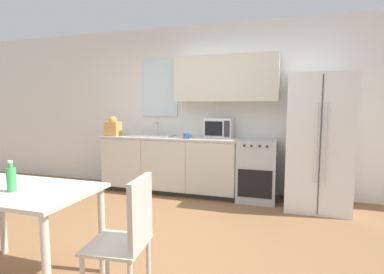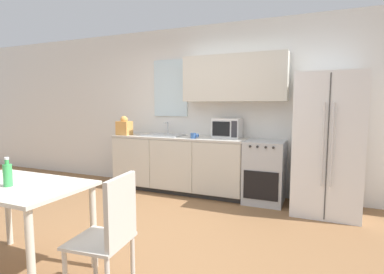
% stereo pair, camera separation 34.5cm
% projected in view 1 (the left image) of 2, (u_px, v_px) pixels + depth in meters
% --- Properties ---
extents(ground_plane, '(12.00, 12.00, 0.00)m').
position_uv_depth(ground_plane, '(147.00, 238.00, 3.20)').
color(ground_plane, olive).
extents(wall_back, '(12.00, 0.38, 2.70)m').
position_uv_depth(wall_back, '(203.00, 104.00, 4.92)').
color(wall_back, silver).
rests_on(wall_back, ground_plane).
extents(kitchen_counter, '(2.24, 0.61, 0.91)m').
position_uv_depth(kitchen_counter, '(170.00, 164.00, 4.88)').
color(kitchen_counter, '#333333').
rests_on(kitchen_counter, ground_plane).
extents(oven_range, '(0.55, 0.61, 0.90)m').
position_uv_depth(oven_range, '(257.00, 170.00, 4.46)').
color(oven_range, '#B7BABC').
rests_on(oven_range, ground_plane).
extents(refrigerator, '(0.82, 0.82, 1.82)m').
position_uv_depth(refrigerator, '(317.00, 142.00, 4.09)').
color(refrigerator, white).
rests_on(refrigerator, ground_plane).
extents(kitchen_sink, '(0.64, 0.41, 0.22)m').
position_uv_depth(kitchen_sink, '(154.00, 135.00, 4.92)').
color(kitchen_sink, '#B7BABC').
rests_on(kitchen_sink, kitchen_counter).
extents(microwave, '(0.43, 0.31, 0.30)m').
position_uv_depth(microwave, '(219.00, 128.00, 4.69)').
color(microwave, silver).
rests_on(microwave, kitchen_counter).
extents(coffee_mug, '(0.13, 0.09, 0.08)m').
position_uv_depth(coffee_mug, '(187.00, 136.00, 4.56)').
color(coffee_mug, '#335999').
rests_on(coffee_mug, kitchen_counter).
extents(grocery_bag_0, '(0.23, 0.19, 0.32)m').
position_uv_depth(grocery_bag_0, '(113.00, 127.00, 4.96)').
color(grocery_bag_0, '#DB994C').
rests_on(grocery_bag_0, kitchen_counter).
extents(dining_table, '(1.22, 0.73, 0.77)m').
position_uv_depth(dining_table, '(18.00, 202.00, 2.36)').
color(dining_table, beige).
rests_on(dining_table, ground_plane).
extents(dining_chair_side, '(0.44, 0.44, 0.93)m').
position_uv_depth(dining_chair_side, '(130.00, 233.00, 2.08)').
color(dining_chair_side, beige).
rests_on(dining_chair_side, ground_plane).
extents(drink_bottle, '(0.07, 0.07, 0.24)m').
position_uv_depth(drink_bottle, '(11.00, 179.00, 2.26)').
color(drink_bottle, '#3FB259').
rests_on(drink_bottle, dining_table).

